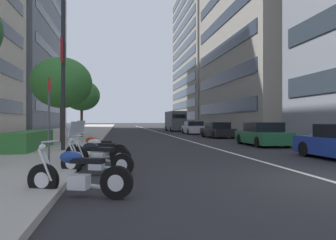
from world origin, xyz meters
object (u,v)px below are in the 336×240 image
object	(u,v)px
car_following_behind	(193,128)
street_tree_near_plaza_corner	(62,83)
delivery_van_ahead	(175,121)
parking_sign_by_curb	(49,112)
motorcycle_nearest_camera	(98,154)
car_far_down_avenue	(217,130)
car_lead_in_lane	(262,135)
motorcycle_by_sign_pole	(78,176)
street_lamp_with_banners	(72,45)
motorcycle_under_tarp	(95,159)
street_tree_by_lamp_post	(82,95)
motorcycle_far_end_row	(96,151)

from	to	relation	value
car_following_behind	street_tree_near_plaza_corner	size ratio (longest dim) A/B	0.79
delivery_van_ahead	parking_sign_by_curb	xyz separation A→B (m)	(-33.74, 10.17, 0.25)
motorcycle_nearest_camera	car_far_down_avenue	bearing A→B (deg)	-95.12
car_lead_in_lane	delivery_van_ahead	distance (m)	26.15
motorcycle_by_sign_pole	street_lamp_with_banners	world-z (taller)	street_lamp_with_banners
motorcycle_under_tarp	parking_sign_by_curb	world-z (taller)	parking_sign_by_curb
car_lead_in_lane	motorcycle_nearest_camera	bearing A→B (deg)	131.74
motorcycle_under_tarp	street_lamp_with_banners	xyz separation A→B (m)	(6.06, 1.49, 4.53)
motorcycle_nearest_camera	street_lamp_with_banners	xyz separation A→B (m)	(4.77, 1.49, 4.51)
delivery_van_ahead	parking_sign_by_curb	distance (m)	35.24
motorcycle_by_sign_pole	delivery_van_ahead	xyz separation A→B (m)	(37.38, -8.87, 1.08)
car_lead_in_lane	street_tree_near_plaza_corner	world-z (taller)	street_tree_near_plaza_corner
motorcycle_nearest_camera	street_tree_by_lamp_post	size ratio (longest dim) A/B	0.42
car_following_behind	motorcycle_under_tarp	bearing A→B (deg)	160.84
motorcycle_far_end_row	street_lamp_with_banners	bearing A→B (deg)	-56.55
motorcycle_under_tarp	street_tree_near_plaza_corner	xyz separation A→B (m)	(11.78, 2.90, 3.45)
car_lead_in_lane	street_lamp_with_banners	size ratio (longest dim) A/B	0.56
car_following_behind	parking_sign_by_curb	world-z (taller)	parking_sign_by_curb
motorcycle_by_sign_pole	parking_sign_by_curb	world-z (taller)	parking_sign_by_curb
motorcycle_far_end_row	car_lead_in_lane	size ratio (longest dim) A/B	0.50
motorcycle_by_sign_pole	car_far_down_avenue	bearing A→B (deg)	-95.22
car_following_behind	delivery_van_ahead	world-z (taller)	delivery_van_ahead
motorcycle_nearest_camera	delivery_van_ahead	distance (m)	34.77
motorcycle_by_sign_pole	street_tree_near_plaza_corner	distance (m)	14.91
motorcycle_nearest_camera	car_far_down_avenue	world-z (taller)	motorcycle_nearest_camera
motorcycle_by_sign_pole	motorcycle_nearest_camera	bearing A→B (deg)	-72.42
car_far_down_avenue	car_following_behind	distance (m)	7.51
motorcycle_under_tarp	motorcycle_nearest_camera	xyz separation A→B (m)	(1.28, 0.00, 0.02)
parking_sign_by_curb	street_tree_by_lamp_post	world-z (taller)	street_tree_by_lamp_post
delivery_van_ahead	motorcycle_nearest_camera	bearing A→B (deg)	164.67
car_following_behind	car_lead_in_lane	bearing A→B (deg)	-178.82
motorcycle_under_tarp	motorcycle_by_sign_pole	bearing A→B (deg)	107.99
street_lamp_with_banners	car_far_down_avenue	bearing A→B (deg)	-42.82
delivery_van_ahead	motorcycle_under_tarp	bearing A→B (deg)	165.18
car_lead_in_lane	motorcycle_under_tarp	bearing A→B (deg)	136.23
motorcycle_by_sign_pole	car_lead_in_lane	size ratio (longest dim) A/B	0.47
motorcycle_under_tarp	street_tree_by_lamp_post	xyz separation A→B (m)	(18.21, 2.39, 3.18)
car_lead_in_lane	street_lamp_with_banners	bearing A→B (deg)	106.83
motorcycle_under_tarp	motorcycle_nearest_camera	bearing A→B (deg)	-68.38
street_tree_by_lamp_post	motorcycle_far_end_row	bearing A→B (deg)	-171.84
car_far_down_avenue	delivery_van_ahead	xyz separation A→B (m)	(17.25, 0.56, 0.87)
motorcycle_under_tarp	motorcycle_far_end_row	bearing A→B (deg)	-65.31
car_following_behind	parking_sign_by_curb	size ratio (longest dim) A/B	1.59
motorcycle_by_sign_pole	street_tree_by_lamp_post	bearing A→B (deg)	-63.95
motorcycle_under_tarp	street_tree_near_plaza_corner	world-z (taller)	street_tree_near_plaza_corner
motorcycle_far_end_row	motorcycle_by_sign_pole	bearing A→B (deg)	102.45
car_far_down_avenue	street_tree_by_lamp_post	distance (m)	12.06
car_following_behind	street_tree_by_lamp_post	distance (m)	13.65
parking_sign_by_curb	delivery_van_ahead	bearing A→B (deg)	-16.77
delivery_van_ahead	street_tree_by_lamp_post	bearing A→B (deg)	145.59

